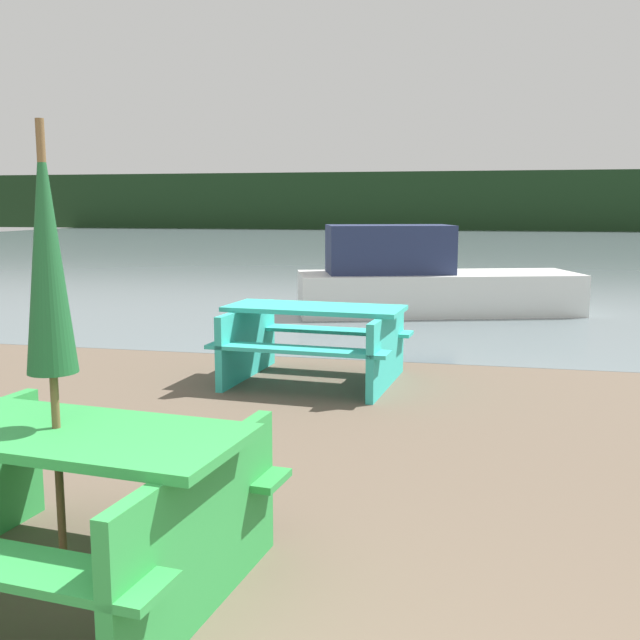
{
  "coord_description": "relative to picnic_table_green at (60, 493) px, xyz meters",
  "views": [
    {
      "loc": [
        0.95,
        -0.93,
        1.71
      ],
      "look_at": [
        -0.26,
        4.51,
        0.85
      ],
      "focal_mm": 42.0,
      "sensor_mm": 36.0,
      "label": 1
    }
  ],
  "objects": [
    {
      "name": "umbrella_darkgreen",
      "position": [
        0.0,
        -0.0,
        1.06
      ],
      "size": [
        0.22,
        0.22,
        2.06
      ],
      "color": "brown",
      "rests_on": "ground_plane"
    },
    {
      "name": "far_treeline",
      "position": [
        0.86,
        50.23,
        1.55
      ],
      "size": [
        80.0,
        1.6,
        4.0
      ],
      "color": "#193319",
      "rests_on": "water"
    },
    {
      "name": "water",
      "position": [
        0.86,
        30.23,
        -0.45
      ],
      "size": [
        60.0,
        50.0,
        0.0
      ],
      "color": "slate",
      "rests_on": "ground_plane"
    },
    {
      "name": "boat",
      "position": [
        0.87,
        9.07,
        0.06
      ],
      "size": [
        4.61,
        2.69,
        1.4
      ],
      "rotation": [
        0.0,
        0.0,
        0.3
      ],
      "color": "silver",
      "rests_on": "water"
    },
    {
      "name": "picnic_table_green",
      "position": [
        0.0,
        0.0,
        0.0
      ],
      "size": [
        1.81,
        1.55,
        0.75
      ],
      "rotation": [
        0.0,
        0.0,
        -0.11
      ],
      "color": "green",
      "rests_on": "ground_plane"
    },
    {
      "name": "picnic_table_teal",
      "position": [
        0.21,
        4.13,
        0.0
      ],
      "size": [
        1.8,
        1.51,
        0.75
      ],
      "rotation": [
        0.0,
        0.0,
        -0.08
      ],
      "color": "#33B7A8",
      "rests_on": "ground_plane"
    }
  ]
}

